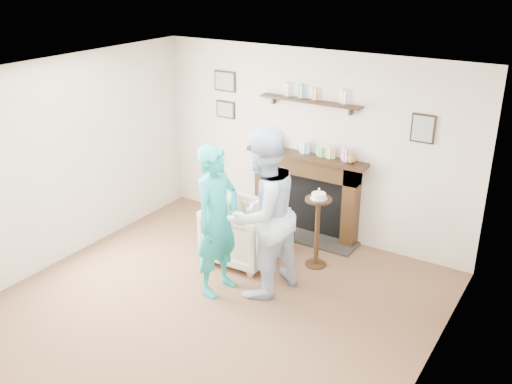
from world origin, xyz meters
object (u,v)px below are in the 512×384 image
woman (219,289)px  pedestal_table (318,219)px  armchair (244,259)px  man (262,290)px

woman → pedestal_table: size_ratio=1.68×
armchair → pedestal_table: size_ratio=0.80×
armchair → pedestal_table: 1.11m
pedestal_table → woman: bearing=-122.2°
armchair → man: bearing=-132.0°
man → pedestal_table: pedestal_table is taller
armchair → woman: woman is taller
armchair → woman: 0.75m
armchair → woman: (0.14, -0.74, 0.00)m
man → woman: man is taller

